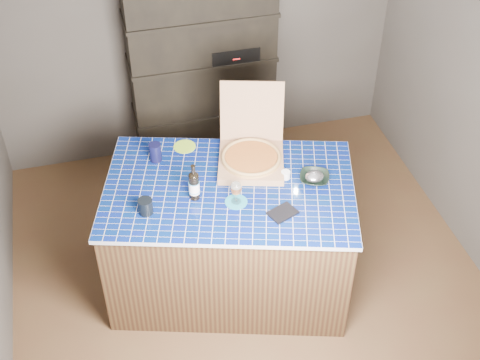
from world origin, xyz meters
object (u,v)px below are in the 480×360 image
object	(u,v)px
pizza_box	(251,155)
bowl	(314,178)
mead_bottle	(194,185)
wine_glass	(236,188)
kitchen_island	(230,235)
dvd_case	(283,213)

from	to	relation	value
pizza_box	bowl	bearing A→B (deg)	-23.88
mead_bottle	wine_glass	xyz separation A→B (m)	(0.25, -0.11, 0.01)
pizza_box	bowl	distance (m)	0.47
mead_bottle	pizza_box	bearing A→B (deg)	29.82
kitchen_island	bowl	world-z (taller)	bowl
pizza_box	dvd_case	world-z (taller)	pizza_box
dvd_case	kitchen_island	bearing A→B (deg)	-163.53
wine_glass	bowl	distance (m)	0.58
wine_glass	bowl	xyz separation A→B (m)	(0.57, 0.07, -0.10)
pizza_box	bowl	world-z (taller)	pizza_box
kitchen_island	mead_bottle	size ratio (longest dim) A/B	6.97
bowl	kitchen_island	bearing A→B (deg)	171.94
pizza_box	wine_glass	xyz separation A→B (m)	(-0.20, -0.38, 0.05)
bowl	mead_bottle	bearing A→B (deg)	177.29
pizza_box	mead_bottle	distance (m)	0.53
mead_bottle	bowl	xyz separation A→B (m)	(0.82, -0.04, -0.08)
dvd_case	mead_bottle	bearing A→B (deg)	-142.10
pizza_box	wine_glass	size ratio (longest dim) A/B	3.80
kitchen_island	wine_glass	distance (m)	0.60
mead_bottle	dvd_case	xyz separation A→B (m)	(0.52, -0.29, -0.10)
wine_glass	kitchen_island	bearing A→B (deg)	93.33
wine_glass	mead_bottle	bearing A→B (deg)	155.99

